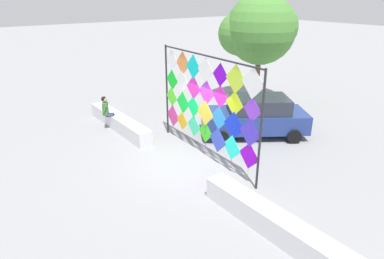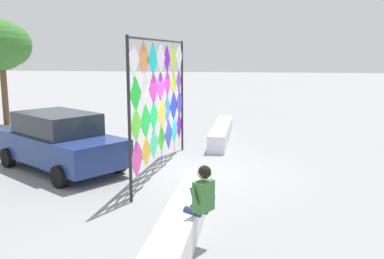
% 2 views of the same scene
% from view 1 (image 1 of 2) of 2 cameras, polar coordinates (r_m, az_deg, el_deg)
% --- Properties ---
extents(ground, '(120.00, 120.00, 0.00)m').
position_cam_1_polar(ground, '(11.50, -1.29, -5.94)').
color(ground, gray).
extents(plaza_ledge_left, '(4.69, 0.57, 0.59)m').
position_cam_1_polar(plaza_ledge_left, '(14.66, -12.32, 1.19)').
color(plaza_ledge_left, silver).
rests_on(plaza_ledge_left, ground).
extents(plaza_ledge_right, '(4.69, 0.57, 0.59)m').
position_cam_1_polar(plaza_ledge_right, '(8.50, 14.49, -15.67)').
color(plaza_ledge_right, silver).
rests_on(plaza_ledge_right, ground).
extents(kite_display_rack, '(5.29, 0.33, 3.62)m').
position_cam_1_polar(kite_display_rack, '(11.27, 2.40, 5.09)').
color(kite_display_rack, '#232328').
rests_on(kite_display_rack, ground).
extents(seated_vendor, '(0.64, 0.70, 1.44)m').
position_cam_1_polar(seated_vendor, '(14.64, -14.21, 3.25)').
color(seated_vendor, navy).
rests_on(seated_vendor, ground).
extents(parked_car, '(3.81, 4.43, 1.61)m').
position_cam_1_polar(parked_car, '(13.78, 10.68, 2.27)').
color(parked_car, navy).
rests_on(parked_car, ground).
extents(tree_palm_like, '(3.68, 3.59, 5.50)m').
position_cam_1_polar(tree_palm_like, '(18.05, 11.51, 16.33)').
color(tree_palm_like, brown).
rests_on(tree_palm_like, ground).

